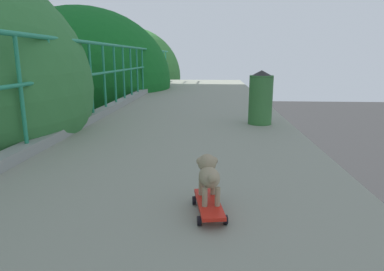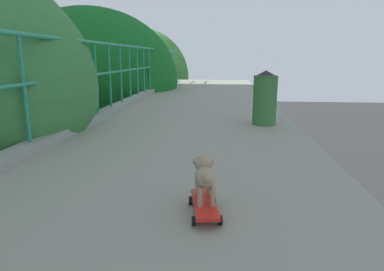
{
  "view_description": "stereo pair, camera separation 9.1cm",
  "coord_description": "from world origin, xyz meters",
  "px_view_note": "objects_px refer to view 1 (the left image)",
  "views": [
    {
      "loc": [
        1.78,
        1.09,
        7.43
      ],
      "look_at": [
        1.58,
        4.28,
        6.69
      ],
      "focal_mm": 31.7,
      "sensor_mm": 36.0,
      "label": 1
    },
    {
      "loc": [
        1.87,
        1.09,
        7.43
      ],
      "look_at": [
        1.58,
        4.28,
        6.69
      ],
      "focal_mm": 31.7,
      "sensor_mm": 36.0,
      "label": 2
    }
  ],
  "objects_px": {
    "small_dog": "(209,173)",
    "litter_bin": "(261,97)",
    "city_bus": "(30,164)",
    "toy_skateboard": "(209,205)"
  },
  "relations": [
    {
      "from": "city_bus",
      "to": "small_dog",
      "type": "distance_m",
      "value": 17.59
    },
    {
      "from": "city_bus",
      "to": "toy_skateboard",
      "type": "xyz_separation_m",
      "value": [
        9.44,
        -14.15,
        4.48
      ]
    },
    {
      "from": "toy_skateboard",
      "to": "small_dog",
      "type": "relative_size",
      "value": 1.38
    },
    {
      "from": "toy_skateboard",
      "to": "small_dog",
      "type": "xyz_separation_m",
      "value": [
        -0.01,
        0.07,
        0.2
      ]
    },
    {
      "from": "toy_skateboard",
      "to": "small_dog",
      "type": "height_order",
      "value": "small_dog"
    },
    {
      "from": "toy_skateboard",
      "to": "litter_bin",
      "type": "xyz_separation_m",
      "value": [
        0.77,
        3.25,
        0.37
      ]
    },
    {
      "from": "small_dog",
      "to": "litter_bin",
      "type": "bearing_deg",
      "value": 76.32
    },
    {
      "from": "small_dog",
      "to": "city_bus",
      "type": "bearing_deg",
      "value": 123.82
    },
    {
      "from": "toy_skateboard",
      "to": "small_dog",
      "type": "distance_m",
      "value": 0.21
    },
    {
      "from": "city_bus",
      "to": "small_dog",
      "type": "xyz_separation_m",
      "value": [
        9.44,
        -14.09,
        4.68
      ]
    }
  ]
}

